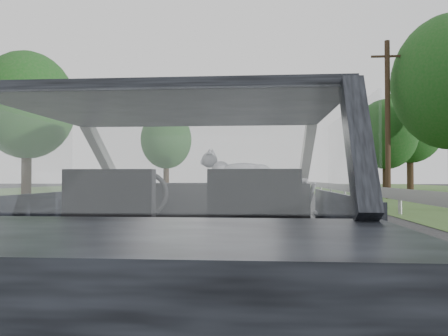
% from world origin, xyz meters
% --- Properties ---
extents(subject_car, '(1.80, 4.00, 1.45)m').
position_xyz_m(subject_car, '(0.00, 0.00, 0.72)').
color(subject_car, black).
rests_on(subject_car, ground).
extents(dashboard, '(1.58, 0.45, 0.30)m').
position_xyz_m(dashboard, '(0.00, 0.62, 0.85)').
color(dashboard, black).
rests_on(dashboard, subject_car).
extents(driver_seat, '(0.50, 0.72, 0.42)m').
position_xyz_m(driver_seat, '(-0.40, -0.29, 0.88)').
color(driver_seat, black).
rests_on(driver_seat, subject_car).
extents(passenger_seat, '(0.50, 0.72, 0.42)m').
position_xyz_m(passenger_seat, '(0.40, -0.29, 0.88)').
color(passenger_seat, black).
rests_on(passenger_seat, subject_car).
extents(steering_wheel, '(0.36, 0.36, 0.04)m').
position_xyz_m(steering_wheel, '(-0.40, 0.33, 0.92)').
color(steering_wheel, black).
rests_on(steering_wheel, dashboard).
extents(cat, '(0.64, 0.34, 0.27)m').
position_xyz_m(cat, '(0.30, 0.66, 1.09)').
color(cat, '#9D9DA2').
rests_on(cat, dashboard).
extents(guardrail, '(0.05, 90.00, 0.32)m').
position_xyz_m(guardrail, '(4.30, 10.00, 0.58)').
color(guardrail, '#959595').
rests_on(guardrail, ground).
extents(other_car, '(1.94, 4.31, 1.39)m').
position_xyz_m(other_car, '(0.41, 24.62, 0.69)').
color(other_car, '#B8B8B8').
rests_on(other_car, ground).
extents(highway_sign, '(0.37, 1.03, 2.60)m').
position_xyz_m(highway_sign, '(6.47, 23.88, 1.30)').
color(highway_sign, '#12461B').
rests_on(highway_sign, ground).
extents(utility_pole, '(0.34, 0.34, 7.85)m').
position_xyz_m(utility_pole, '(6.79, 19.35, 3.93)').
color(utility_pole, '#3D2A1E').
rests_on(utility_pole, ground).
extents(tree_2, '(4.92, 4.92, 5.79)m').
position_xyz_m(tree_2, '(8.35, 25.15, 2.89)').
color(tree_2, '#134714').
rests_on(tree_2, ground).
extents(tree_3, '(6.37, 6.37, 8.21)m').
position_xyz_m(tree_3, '(12.69, 33.77, 4.10)').
color(tree_3, '#134714').
rests_on(tree_3, ground).
extents(tree_5, '(6.27, 6.27, 7.56)m').
position_xyz_m(tree_5, '(-11.91, 19.50, 3.78)').
color(tree_5, '#134714').
rests_on(tree_5, ground).
extents(tree_6, '(5.25, 5.25, 6.68)m').
position_xyz_m(tree_6, '(-7.59, 34.49, 3.34)').
color(tree_6, '#134714').
rests_on(tree_6, ground).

